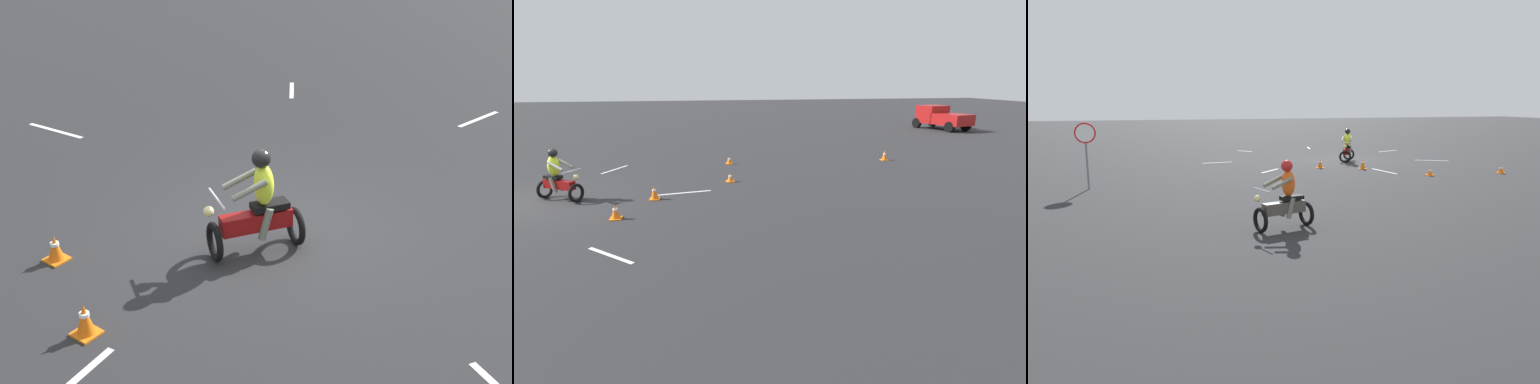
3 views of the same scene
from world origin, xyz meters
The scene contains 15 objects.
ground_plane centered at (0.00, 0.00, 0.00)m, with size 120.00×120.00×0.00m, color #28282B.
motorcycle_rider_foreground centered at (-0.11, 0.68, 0.73)m, with size 1.24×1.51×1.66m.
motorcycle_rider_background centered at (6.75, 12.85, 0.73)m, with size 1.56×1.00×1.66m.
stop_sign centered at (11.77, 5.76, 1.63)m, with size 0.70×0.08×2.30m.
traffic_cone_near_right centered at (0.39, 3.62, 0.22)m, with size 0.32×0.32×0.45m.
traffic_cone_mid_center centered at (-4.68, 6.48, 0.16)m, with size 0.32×0.32×0.33m.
traffic_cone_mid_left centered at (2.10, 2.72, 0.20)m, with size 0.32×0.32×0.41m.
traffic_cone_far_right centered at (-1.41, 6.20, 0.15)m, with size 0.32×0.32×0.31m.
lane_stripe_e centered at (6.29, -0.59, 0.00)m, with size 0.10×1.53×0.01m, color silver.
lane_stripe_ne centered at (4.54, 3.00, 0.00)m, with size 0.10×1.48×0.01m, color silver.
lane_stripe_n centered at (-0.21, 4.53, 0.00)m, with size 0.10×1.82×0.01m, color silver.
lane_stripe_nw centered at (-4.44, 1.59, 0.00)m, with size 0.10×1.67×0.01m, color silver.
lane_stripe_sw centered at (-4.63, -3.49, 0.00)m, with size 0.10×1.78×0.01m, color silver.
lane_stripe_s centered at (-0.62, -6.74, 0.00)m, with size 0.10×1.43×0.01m, color silver.
lane_stripe_se centered at (3.83, -5.87, 0.00)m, with size 0.10×1.22×0.01m, color silver.
Camera 3 is at (10.03, 24.01, 3.02)m, focal length 35.00 mm.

